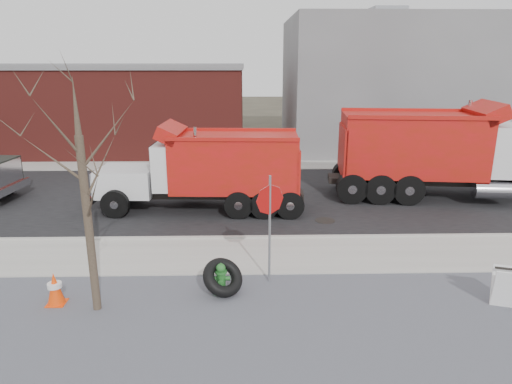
{
  "coord_description": "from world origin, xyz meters",
  "views": [
    {
      "loc": [
        0.21,
        -11.92,
        5.48
      ],
      "look_at": [
        0.53,
        2.13,
        1.4
      ],
      "focal_mm": 32.0,
      "sensor_mm": 36.0,
      "label": 1
    }
  ],
  "objects_px": {
    "fire_hydrant": "(221,280)",
    "dump_truck_red_a": "(443,151)",
    "sandwich_board": "(509,288)",
    "dump_truck_red_b": "(210,167)",
    "stop_sign": "(270,211)",
    "truck_tire": "(223,277)"
  },
  "relations": [
    {
      "from": "sandwich_board",
      "to": "dump_truck_red_a",
      "type": "distance_m",
      "value": 9.05
    },
    {
      "from": "stop_sign",
      "to": "dump_truck_red_a",
      "type": "distance_m",
      "value": 10.39
    },
    {
      "from": "stop_sign",
      "to": "sandwich_board",
      "type": "distance_m",
      "value": 5.73
    },
    {
      "from": "fire_hydrant",
      "to": "dump_truck_red_b",
      "type": "distance_m",
      "value": 6.65
    },
    {
      "from": "fire_hydrant",
      "to": "dump_truck_red_a",
      "type": "height_order",
      "value": "dump_truck_red_a"
    },
    {
      "from": "truck_tire",
      "to": "dump_truck_red_b",
      "type": "relative_size",
      "value": 0.17
    },
    {
      "from": "fire_hydrant",
      "to": "dump_truck_red_a",
      "type": "bearing_deg",
      "value": 42.35
    },
    {
      "from": "dump_truck_red_a",
      "to": "fire_hydrant",
      "type": "bearing_deg",
      "value": -131.22
    },
    {
      "from": "truck_tire",
      "to": "dump_truck_red_a",
      "type": "height_order",
      "value": "dump_truck_red_a"
    },
    {
      "from": "fire_hydrant",
      "to": "dump_truck_red_a",
      "type": "relative_size",
      "value": 0.08
    },
    {
      "from": "sandwich_board",
      "to": "dump_truck_red_b",
      "type": "distance_m",
      "value": 10.38
    },
    {
      "from": "dump_truck_red_a",
      "to": "stop_sign",
      "type": "bearing_deg",
      "value": -129.11
    },
    {
      "from": "dump_truck_red_b",
      "to": "truck_tire",
      "type": "bearing_deg",
      "value": 99.33
    },
    {
      "from": "stop_sign",
      "to": "dump_truck_red_a",
      "type": "xyz_separation_m",
      "value": [
        7.38,
        7.31,
        0.05
      ]
    },
    {
      "from": "sandwich_board",
      "to": "dump_truck_red_b",
      "type": "bearing_deg",
      "value": 152.32
    },
    {
      "from": "fire_hydrant",
      "to": "dump_truck_red_a",
      "type": "distance_m",
      "value": 11.77
    },
    {
      "from": "stop_sign",
      "to": "dump_truck_red_b",
      "type": "bearing_deg",
      "value": 102.76
    },
    {
      "from": "fire_hydrant",
      "to": "dump_truck_red_b",
      "type": "xyz_separation_m",
      "value": [
        -0.72,
        6.48,
        1.29
      ]
    },
    {
      "from": "fire_hydrant",
      "to": "sandwich_board",
      "type": "bearing_deg",
      "value": -7.3
    },
    {
      "from": "sandwich_board",
      "to": "truck_tire",
      "type": "bearing_deg",
      "value": -169.64
    },
    {
      "from": "truck_tire",
      "to": "stop_sign",
      "type": "height_order",
      "value": "stop_sign"
    },
    {
      "from": "fire_hydrant",
      "to": "stop_sign",
      "type": "height_order",
      "value": "stop_sign"
    }
  ]
}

